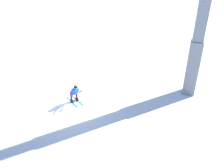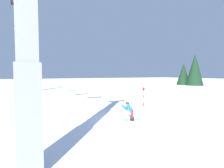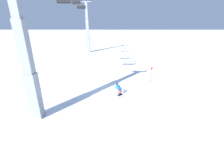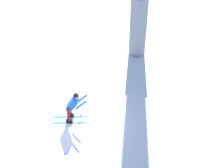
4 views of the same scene
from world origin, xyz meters
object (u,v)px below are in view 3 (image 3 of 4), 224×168
at_px(lift_tower_near, 27,59).
at_px(chairlift_seat_middle, 76,2).
at_px(chairlift_seat_second, 64,0).
at_px(chairlift_seat_fourth, 81,7).
at_px(trail_marker_pole, 151,74).
at_px(lift_tower_far, 88,32).
at_px(skier_carving_main, 119,88).

distance_m(lift_tower_near, chairlift_seat_middle, 19.36).
relative_size(lift_tower_near, chairlift_seat_second, 5.05).
bearing_deg(lift_tower_near, chairlift_seat_fourth, 0.00).
height_order(lift_tower_near, trail_marker_pole, lift_tower_near).
bearing_deg(lift_tower_near, lift_tower_far, 0.00).
xyz_separation_m(lift_tower_near, lift_tower_far, (29.34, 0.00, 0.02)).
distance_m(lift_tower_near, lift_tower_far, 29.34).
bearing_deg(lift_tower_near, trail_marker_pole, -54.21).
bearing_deg(lift_tower_near, chairlift_seat_middle, 0.00).
height_order(lift_tower_near, lift_tower_far, same).
distance_m(skier_carving_main, chairlift_seat_fourth, 22.17).
relative_size(skier_carving_main, chairlift_seat_fourth, 0.73).
bearing_deg(trail_marker_pole, chairlift_seat_middle, 47.41).
bearing_deg(trail_marker_pole, chairlift_seat_fourth, 37.19).
distance_m(chairlift_seat_second, chairlift_seat_fourth, 11.72).
xyz_separation_m(lift_tower_far, trail_marker_pole, (-21.18, -11.32, -3.88)).
distance_m(chairlift_seat_second, chairlift_seat_middle, 7.23).
bearing_deg(chairlift_seat_fourth, trail_marker_pole, -142.81).
bearing_deg(chairlift_seat_second, trail_marker_pole, -105.76).
relative_size(lift_tower_near, chairlift_seat_fourth, 5.26).
xyz_separation_m(chairlift_seat_second, trail_marker_pole, (-3.19, -11.32, -8.85)).
height_order(skier_carving_main, chairlift_seat_fourth, chairlift_seat_fourth).
relative_size(lift_tower_near, lift_tower_far, 1.00).
bearing_deg(lift_tower_far, trail_marker_pole, -151.88).
height_order(skier_carving_main, trail_marker_pole, trail_marker_pole).
relative_size(lift_tower_far, chairlift_seat_second, 5.05).
xyz_separation_m(skier_carving_main, lift_tower_near, (-4.17, 6.93, 4.20)).
bearing_deg(chairlift_seat_fourth, lift_tower_near, 180.00).
relative_size(lift_tower_far, chairlift_seat_fourth, 5.26).
bearing_deg(lift_tower_far, chairlift_seat_middle, -180.00).
relative_size(lift_tower_near, chairlift_seat_middle, 6.46).
relative_size(skier_carving_main, chairlift_seat_middle, 0.90).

